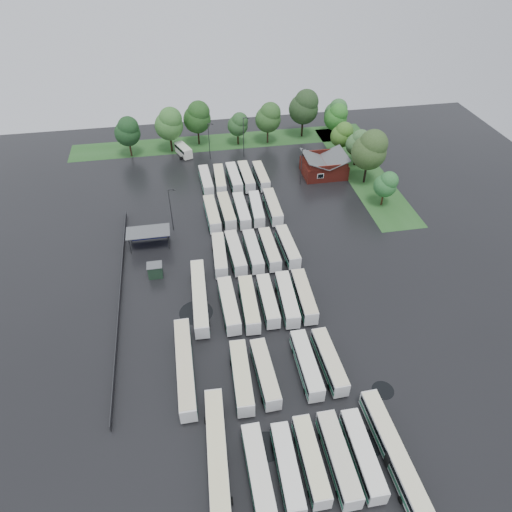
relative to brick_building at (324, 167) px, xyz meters
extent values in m
plane|color=black|center=(-24.00, -42.77, -1.87)|extent=(160.00, 160.00, 0.00)
cube|color=maroon|center=(0.00, 0.03, -0.17)|extent=(10.00, 8.00, 3.40)
cube|color=#4C4F51|center=(-2.50, 0.03, 2.43)|extent=(5.07, 8.60, 2.19)
cube|color=#4C4F51|center=(2.50, 0.03, 2.43)|extent=(5.07, 8.60, 2.19)
cube|color=maroon|center=(0.00, -3.97, 2.03)|extent=(9.00, 0.20, 1.20)
cube|color=silver|center=(-2.00, -4.02, 0.13)|extent=(1.60, 0.12, 1.20)
cylinder|color=#2D2D30|center=(-44.80, -22.77, -0.17)|extent=(0.16, 0.16, 3.40)
cylinder|color=#2D2D30|center=(-37.60, -22.77, -0.17)|extent=(0.16, 0.16, 3.40)
cylinder|color=#2D2D30|center=(-44.80, -19.57, -0.17)|extent=(0.16, 0.16, 3.40)
cylinder|color=#2D2D30|center=(-37.60, -19.57, -0.17)|extent=(0.16, 0.16, 3.40)
cube|color=#4C4F51|center=(-41.20, -21.17, 1.63)|extent=(8.20, 4.20, 0.15)
cube|color=navy|center=(-41.20, -19.27, -0.27)|extent=(7.60, 0.08, 2.60)
cube|color=black|center=(-40.20, -30.17, -0.62)|extent=(2.50, 2.00, 2.50)
cube|color=#4C4F51|center=(-40.20, -30.17, 0.69)|extent=(2.70, 2.20, 0.12)
cube|color=#23521F|center=(-22.00, 22.03, -1.86)|extent=(80.00, 10.00, 0.01)
cube|color=#23521F|center=(10.00, 0.03, -1.86)|extent=(10.00, 50.00, 0.01)
cube|color=#2D2D30|center=(-46.20, -34.77, -1.27)|extent=(0.10, 50.00, 1.20)
cube|color=silver|center=(-28.52, -68.89, -0.19)|extent=(2.38, 11.02, 2.52)
cube|color=black|center=(-28.52, -68.89, 0.31)|extent=(2.44, 10.58, 0.81)
cube|color=#237151|center=(-28.52, -68.89, -0.75)|extent=(2.43, 10.80, 0.55)
cube|color=silver|center=(-28.52, -68.89, 1.11)|extent=(2.29, 10.69, 0.11)
cylinder|color=black|center=(-28.52, -72.41, -1.45)|extent=(2.34, 0.88, 0.88)
cylinder|color=black|center=(-28.52, -65.37, -1.45)|extent=(2.34, 0.88, 0.88)
cube|color=silver|center=(-25.06, -69.06, -0.26)|extent=(2.43, 10.60, 2.42)
cube|color=black|center=(-25.06, -69.06, 0.22)|extent=(2.48, 10.18, 0.77)
cube|color=#18754F|center=(-25.06, -69.06, -0.79)|extent=(2.47, 10.39, 0.53)
cube|color=white|center=(-25.06, -69.06, 0.99)|extent=(2.34, 10.28, 0.11)
cylinder|color=black|center=(-25.06, -72.43, -1.47)|extent=(2.24, 0.84, 0.84)
cylinder|color=black|center=(-25.06, -65.68, -1.47)|extent=(2.24, 0.84, 0.84)
cube|color=silver|center=(-22.06, -68.57, -0.26)|extent=(2.23, 10.54, 2.41)
cube|color=black|center=(-22.06, -68.57, 0.22)|extent=(2.28, 10.11, 0.77)
cube|color=#0D6A45|center=(-22.06, -68.57, -0.80)|extent=(2.28, 10.32, 0.53)
cube|color=#EFE9B5|center=(-22.06, -68.57, 0.99)|extent=(2.14, 10.22, 0.11)
cylinder|color=black|center=(-22.06, -71.94, -1.47)|extent=(2.24, 0.84, 0.84)
cylinder|color=black|center=(-22.06, -65.20, -1.47)|extent=(2.24, 0.84, 0.84)
cube|color=silver|center=(-18.78, -68.95, -0.17)|extent=(2.34, 11.16, 2.56)
cube|color=black|center=(-18.78, -68.95, 0.34)|extent=(2.40, 10.72, 0.82)
cube|color=#106D45|center=(-18.78, -68.95, -0.73)|extent=(2.39, 10.94, 0.56)
cube|color=beige|center=(-18.78, -68.95, 1.16)|extent=(2.25, 10.83, 0.11)
cylinder|color=black|center=(-18.78, -72.52, -1.45)|extent=(2.37, 0.89, 0.89)
cylinder|color=black|center=(-18.78, -65.38, -1.45)|extent=(2.37, 0.89, 0.89)
cube|color=silver|center=(-15.75, -69.04, -0.21)|extent=(2.34, 10.88, 2.49)
cube|color=black|center=(-15.75, -69.04, 0.28)|extent=(2.39, 10.45, 0.80)
cube|color=#1C6E50|center=(-15.75, -69.04, -0.76)|extent=(2.38, 10.66, 0.55)
cube|color=white|center=(-15.75, -69.04, 1.08)|extent=(2.24, 10.55, 0.11)
cylinder|color=black|center=(-15.75, -72.52, -1.46)|extent=(2.31, 0.87, 0.87)
cylinder|color=black|center=(-15.75, -65.57, -1.46)|extent=(2.31, 0.87, 0.87)
cube|color=silver|center=(-28.45, -55.48, -0.17)|extent=(2.74, 11.22, 2.55)
cube|color=black|center=(-28.45, -55.48, 0.34)|extent=(2.78, 10.78, 0.82)
cube|color=#0C6644|center=(-28.45, -55.48, -0.73)|extent=(2.78, 11.00, 0.56)
cube|color=beige|center=(-28.45, -55.48, 1.15)|extent=(2.64, 10.88, 0.11)
cylinder|color=black|center=(-28.45, -59.05, -1.45)|extent=(2.37, 0.89, 0.89)
cylinder|color=black|center=(-28.45, -51.92, -1.45)|extent=(2.37, 0.89, 0.89)
cube|color=silver|center=(-25.10, -55.41, -0.24)|extent=(2.59, 10.73, 2.44)
cube|color=black|center=(-25.10, -55.41, 0.24)|extent=(2.62, 10.31, 0.78)
cube|color=#1A7253|center=(-25.10, -55.41, -0.78)|extent=(2.62, 10.52, 0.54)
cube|color=beige|center=(-25.10, -55.41, 1.02)|extent=(2.49, 10.41, 0.11)
cylinder|color=black|center=(-25.10, -58.83, -1.47)|extent=(2.27, 0.85, 0.85)
cylinder|color=black|center=(-25.10, -52.00, -1.47)|extent=(2.27, 0.85, 0.85)
cube|color=silver|center=(-18.98, -55.03, -0.20)|extent=(2.32, 10.94, 2.50)
cube|color=black|center=(-18.98, -55.03, 0.30)|extent=(2.37, 10.50, 0.80)
cube|color=#18704A|center=(-18.98, -55.03, -0.75)|extent=(2.36, 10.72, 0.55)
cube|color=white|center=(-18.98, -55.03, 1.09)|extent=(2.22, 10.61, 0.11)
cylinder|color=black|center=(-18.98, -58.52, -1.46)|extent=(2.32, 0.87, 0.87)
cylinder|color=black|center=(-18.98, -51.53, -1.46)|extent=(2.32, 0.87, 0.87)
cube|color=silver|center=(-15.58, -55.00, -0.24)|extent=(2.57, 10.73, 2.44)
cube|color=black|center=(-15.58, -55.00, 0.24)|extent=(2.61, 10.30, 0.78)
cube|color=#0E6A42|center=(-15.58, -55.00, -0.78)|extent=(2.61, 10.52, 0.54)
cube|color=beige|center=(-15.58, -55.00, 1.02)|extent=(2.47, 10.41, 0.11)
cylinder|color=black|center=(-15.58, -58.41, -1.47)|extent=(2.27, 0.85, 0.85)
cylinder|color=black|center=(-15.58, -51.59, -1.47)|extent=(2.27, 0.85, 0.85)
cube|color=silver|center=(-28.37, -41.39, -0.17)|extent=(2.55, 11.18, 2.55)
cube|color=black|center=(-28.37, -41.39, 0.34)|extent=(2.60, 10.73, 0.82)
cube|color=#21704D|center=(-28.37, -41.39, -0.73)|extent=(2.60, 10.95, 0.56)
cube|color=#EEE8C5|center=(-28.37, -41.39, 1.15)|extent=(2.46, 10.84, 0.11)
cylinder|color=black|center=(-28.37, -44.95, -1.45)|extent=(2.36, 0.89, 0.89)
cylinder|color=black|center=(-28.37, -37.82, -1.45)|extent=(2.36, 0.89, 0.89)
cube|color=silver|center=(-25.11, -41.72, -0.17)|extent=(2.69, 11.22, 2.56)
cube|color=black|center=(-25.11, -41.72, 0.34)|extent=(2.73, 10.78, 0.82)
cube|color=#0F7747|center=(-25.11, -41.72, -0.73)|extent=(2.73, 11.00, 0.56)
cube|color=beige|center=(-25.11, -41.72, 1.15)|extent=(2.58, 10.89, 0.11)
cylinder|color=black|center=(-25.11, -45.29, -1.45)|extent=(2.37, 0.89, 0.89)
cylinder|color=black|center=(-25.11, -38.15, -1.45)|extent=(2.37, 0.89, 0.89)
cube|color=silver|center=(-21.90, -41.38, -0.26)|extent=(2.35, 10.57, 2.42)
cube|color=black|center=(-21.90, -41.38, 0.22)|extent=(2.40, 10.15, 0.77)
cube|color=#14694A|center=(-21.90, -41.38, -0.79)|extent=(2.39, 10.36, 0.53)
cube|color=#F0E9CB|center=(-21.90, -41.38, 0.99)|extent=(2.26, 10.26, 0.11)
cylinder|color=black|center=(-21.90, -44.76, -1.47)|extent=(2.24, 0.84, 0.84)
cylinder|color=black|center=(-21.90, -38.01, -1.47)|extent=(2.24, 0.84, 0.84)
cube|color=silver|center=(-18.69, -41.63, -0.18)|extent=(2.84, 11.19, 2.54)
cube|color=black|center=(-18.69, -41.63, 0.33)|extent=(2.88, 10.75, 0.81)
cube|color=#0E774E|center=(-18.69, -41.63, -0.74)|extent=(2.88, 10.97, 0.56)
cube|color=white|center=(-18.69, -41.63, 1.14)|extent=(2.74, 10.85, 0.11)
cylinder|color=black|center=(-18.69, -45.18, -1.45)|extent=(2.36, 0.89, 0.89)
cylinder|color=black|center=(-18.69, -38.08, -1.45)|extent=(2.36, 0.89, 0.89)
cube|color=silver|center=(-15.77, -41.45, -0.21)|extent=(2.66, 10.99, 2.50)
cube|color=black|center=(-15.77, -41.45, 0.30)|extent=(2.70, 10.56, 0.80)
cube|color=#136D4B|center=(-15.77, -41.45, -0.76)|extent=(2.69, 10.77, 0.55)
cube|color=beige|center=(-15.77, -41.45, 1.09)|extent=(2.55, 10.66, 0.11)
cylinder|color=black|center=(-15.77, -44.95, -1.46)|extent=(2.32, 0.87, 0.87)
cylinder|color=black|center=(-15.77, -37.96, -1.46)|extent=(2.32, 0.87, 0.87)
cube|color=silver|center=(-28.38, -28.22, -0.23)|extent=(2.68, 10.83, 2.46)
cube|color=black|center=(-28.38, -28.22, 0.26)|extent=(2.72, 10.40, 0.79)
cube|color=#0C6D44|center=(-28.38, -28.22, -0.77)|extent=(2.72, 10.61, 0.54)
cube|color=beige|center=(-28.38, -28.22, 1.04)|extent=(2.58, 10.50, 0.11)
cylinder|color=black|center=(-28.38, -31.66, -1.46)|extent=(2.28, 0.86, 0.86)
cylinder|color=black|center=(-28.38, -24.78, -1.46)|extent=(2.28, 0.86, 0.86)
cube|color=silver|center=(-25.38, -28.06, -0.21)|extent=(2.77, 10.97, 2.49)
cube|color=black|center=(-25.38, -28.06, 0.29)|extent=(2.80, 10.54, 0.80)
cube|color=#1C7550|center=(-25.38, -28.06, -0.76)|extent=(2.80, 10.75, 0.55)
cube|color=silver|center=(-25.38, -28.06, 1.08)|extent=(2.66, 10.64, 0.11)
cylinder|color=black|center=(-25.38, -31.54, -1.46)|extent=(2.31, 0.87, 0.87)
cylinder|color=black|center=(-25.38, -24.58, -1.46)|extent=(2.31, 0.87, 0.87)
cube|color=silver|center=(-22.10, -28.19, -0.25)|extent=(2.41, 10.66, 2.43)
cube|color=black|center=(-22.10, -28.19, 0.24)|extent=(2.45, 10.24, 0.78)
cube|color=#116341|center=(-22.10, -28.19, -0.79)|extent=(2.45, 10.45, 0.54)
cube|color=silver|center=(-22.10, -28.19, 1.01)|extent=(2.31, 10.34, 0.11)
cylinder|color=black|center=(-22.10, -31.59, -1.47)|extent=(2.26, 0.85, 0.85)
cylinder|color=black|center=(-22.10, -24.79, -1.47)|extent=(2.26, 0.85, 0.85)
cube|color=silver|center=(-18.95, -28.13, -0.25)|extent=(2.42, 10.67, 2.44)
cube|color=black|center=(-18.95, -28.13, 0.24)|extent=(2.46, 10.25, 0.78)
cube|color=#116A48|center=(-18.95, -28.13, -0.79)|extent=(2.46, 10.46, 0.54)
cube|color=beige|center=(-18.95, -28.13, 1.01)|extent=(2.32, 10.35, 0.11)
cylinder|color=black|center=(-18.95, -31.53, -1.47)|extent=(2.26, 0.85, 0.85)
cylinder|color=black|center=(-18.95, -24.73, -1.47)|extent=(2.26, 0.85, 0.85)
cube|color=silver|center=(-15.42, -27.93, -0.24)|extent=(2.61, 10.78, 2.45)
cube|color=black|center=(-15.42, -27.93, 0.25)|extent=(2.65, 10.35, 0.78)
cube|color=#0C714A|center=(-15.42, -27.93, -0.78)|extent=(2.65, 10.56, 0.54)
cube|color=beige|center=(-15.42, -27.93, 1.03)|extent=(2.51, 10.45, 0.11)
cylinder|color=black|center=(-15.42, -31.36, -1.46)|extent=(2.27, 0.86, 0.86)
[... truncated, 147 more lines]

